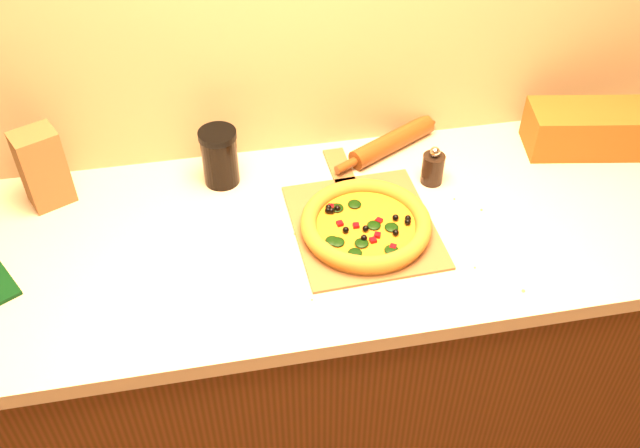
% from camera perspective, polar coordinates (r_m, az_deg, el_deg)
% --- Properties ---
extents(cabinet, '(2.80, 0.65, 0.86)m').
position_cam_1_polar(cabinet, '(2.01, 0.51, -10.12)').
color(cabinet, '#4C2D10').
rests_on(cabinet, ground).
extents(countertop, '(2.84, 0.68, 0.04)m').
position_cam_1_polar(countertop, '(1.67, 0.60, -0.75)').
color(countertop, beige).
rests_on(countertop, cabinet).
extents(pizza_peel, '(0.33, 0.49, 0.01)m').
position_cam_1_polar(pizza_peel, '(1.67, 3.36, 0.16)').
color(pizza_peel, brown).
rests_on(pizza_peel, countertop).
extents(pizza, '(0.30, 0.30, 0.04)m').
position_cam_1_polar(pizza, '(1.63, 3.69, -0.04)').
color(pizza, '#AF7D2B').
rests_on(pizza, pizza_peel).
extents(bottle_cap, '(0.04, 0.04, 0.01)m').
position_cam_1_polar(bottle_cap, '(1.60, 1.03, -2.08)').
color(bottle_cap, black).
rests_on(bottle_cap, countertop).
extents(pepper_grinder, '(0.06, 0.06, 0.10)m').
position_cam_1_polar(pepper_grinder, '(1.78, 9.02, 4.47)').
color(pepper_grinder, black).
rests_on(pepper_grinder, countertop).
extents(rolling_pin, '(0.34, 0.20, 0.05)m').
position_cam_1_polar(rolling_pin, '(1.88, 5.81, 6.57)').
color(rolling_pin, '#5E2D10').
rests_on(rolling_pin, countertop).
extents(bread_bag, '(0.44, 0.21, 0.12)m').
position_cam_1_polar(bread_bag, '(2.01, 22.22, 7.07)').
color(bread_bag, brown).
rests_on(bread_bag, countertop).
extents(paper_bag, '(0.12, 0.11, 0.20)m').
position_cam_1_polar(paper_bag, '(1.79, -21.29, 4.20)').
color(paper_bag, brown).
rests_on(paper_bag, countertop).
extents(dark_jar, '(0.09, 0.09, 0.15)m').
position_cam_1_polar(dark_jar, '(1.76, -8.02, 5.35)').
color(dark_jar, black).
rests_on(dark_jar, countertop).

